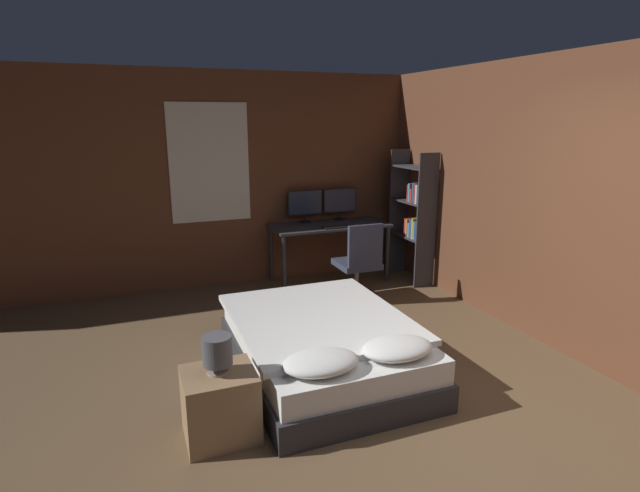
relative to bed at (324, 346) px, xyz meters
The scene contains 13 objects.
ground_plane 1.43m from the bed, 71.78° to the right, with size 20.00×20.00×0.00m, color brown.
wall_back 2.95m from the bed, 81.00° to the left, with size 12.00×0.08×2.70m.
wall_side_right 2.50m from the bed, ahead, with size 0.06×12.00×2.70m.
bed is the anchor object (origin of this frame).
nightstand 1.15m from the bed, 149.50° to the right, with size 0.48×0.43×0.48m.
bedside_lamp 1.22m from the bed, 149.50° to the right, with size 0.20×0.20×0.26m.
desk 2.54m from the bed, 66.49° to the left, with size 1.54×0.68×0.78m.
monitor_left 2.75m from the bed, 73.57° to the left, with size 0.48×0.16×0.43m.
monitor_right 2.92m from the bed, 63.73° to the left, with size 0.48×0.16×0.43m.
keyboard 2.35m from the bed, 64.15° to the left, with size 0.36×0.13×0.02m.
computer_mouse 2.48m from the bed, 58.39° to the left, with size 0.07×0.05×0.04m.
office_chair 1.83m from the bed, 54.87° to the left, with size 0.52×0.52×0.95m.
bookshelf 2.86m from the bed, 42.69° to the left, with size 0.28×0.72×1.72m.
Camera 1 is at (-1.90, -2.29, 2.12)m, focal length 28.00 mm.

